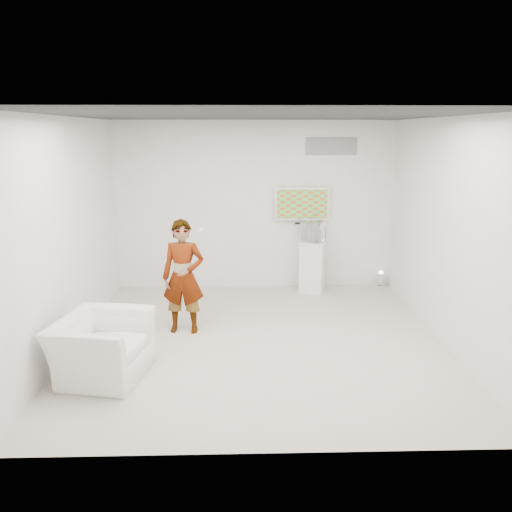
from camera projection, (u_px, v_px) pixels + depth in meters
name	position (u px, v px, depth m)	size (l,w,h in m)	color
room	(259.00, 234.00, 6.54)	(5.01, 5.01, 3.00)	#B4AFA5
tv	(302.00, 204.00, 8.92)	(1.00, 0.08, 0.60)	silver
logo_decal	(331.00, 146.00, 8.73)	(0.90, 0.02, 0.30)	gray
person	(183.00, 277.00, 7.03)	(0.59, 0.39, 1.63)	silver
armchair	(102.00, 347.00, 5.84)	(1.09, 0.96, 0.71)	silver
pedestal	(312.00, 266.00, 8.92)	(0.45, 0.45, 0.92)	white
floor_uplight	(380.00, 280.00, 9.17)	(0.20, 0.20, 0.31)	white
vitrine	(313.00, 232.00, 8.76)	(0.34, 0.34, 0.34)	white
console	(313.00, 235.00, 8.78)	(0.05, 0.16, 0.22)	white
wii_remote	(201.00, 230.00, 7.01)	(0.04, 0.14, 0.04)	white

